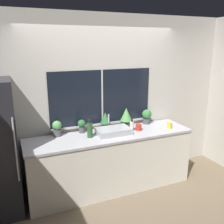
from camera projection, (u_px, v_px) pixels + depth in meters
ground_plane at (119, 197)px, 3.76m from camera, size 14.00×14.00×0.00m
wall_back at (101, 101)px, 4.04m from camera, size 8.00×0.09×2.70m
wall_right at (183, 85)px, 5.59m from camera, size 0.06×7.00×2.70m
counter at (111, 161)px, 3.93m from camera, size 2.58×0.66×0.91m
sink at (113, 131)px, 3.82m from camera, size 0.52×0.38×0.26m
potted_plant_far_left at (57, 128)px, 3.71m from camera, size 0.14×0.14×0.24m
potted_plant_left at (82, 126)px, 3.85m from camera, size 0.12×0.12×0.21m
potted_plant_center at (105, 120)px, 3.99m from camera, size 0.16×0.16×0.28m
potted_plant_right at (126, 116)px, 4.12m from camera, size 0.20×0.20×0.32m
potted_plant_far_right at (147, 116)px, 4.29m from camera, size 0.16×0.16×0.25m
soap_bottle at (132, 126)px, 3.94m from camera, size 0.06×0.06×0.19m
bottle_tall at (90, 130)px, 3.65m from camera, size 0.08×0.08×0.28m
mug_red at (139, 127)px, 3.97m from camera, size 0.09×0.09×0.10m
mug_yellow at (170, 125)px, 4.07m from camera, size 0.08×0.08×0.10m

